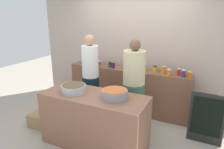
{
  "coord_description": "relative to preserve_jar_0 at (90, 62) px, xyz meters",
  "views": [
    {
      "loc": [
        1.54,
        -2.8,
        2.12
      ],
      "look_at": [
        0.0,
        0.35,
        1.05
      ],
      "focal_mm": 32.17,
      "sensor_mm": 36.0,
      "label": 1
    }
  ],
  "objects": [
    {
      "name": "preserve_jar_6",
      "position": [
        1.11,
        -0.09,
        0.0
      ],
      "size": [
        0.08,
        0.08,
        0.11
      ],
      "color": "brown",
      "rests_on": "display_shelf"
    },
    {
      "name": "cooking_pot_center",
      "position": [
        1.32,
        -1.4,
        -0.06
      ],
      "size": [
        0.39,
        0.39,
        0.14
      ],
      "color": "gray",
      "rests_on": "prep_table"
    },
    {
      "name": "prep_table",
      "position": [
        0.97,
        -1.43,
        -0.58
      ],
      "size": [
        1.7,
        0.7,
        0.89
      ],
      "primitive_type": "cube",
      "color": "brown",
      "rests_on": "ground"
    },
    {
      "name": "preserve_jar_1",
      "position": [
        0.17,
        0.02,
        0.0
      ],
      "size": [
        0.08,
        0.08,
        0.11
      ],
      "color": "olive",
      "rests_on": "display_shelf"
    },
    {
      "name": "preserve_jar_4",
      "position": [
        0.66,
        -0.09,
        0.01
      ],
      "size": [
        0.08,
        0.08,
        0.11
      ],
      "color": "#4A1853",
      "rests_on": "display_shelf"
    },
    {
      "name": "preserve_jar_8",
      "position": [
        1.56,
        0.03,
        0.01
      ],
      "size": [
        0.08,
        0.08,
        0.12
      ],
      "color": "gold",
      "rests_on": "display_shelf"
    },
    {
      "name": "display_shelf",
      "position": [
        0.97,
        -0.03,
        -0.54
      ],
      "size": [
        2.7,
        0.36,
        0.97
      ],
      "primitive_type": "cube",
      "color": "brown",
      "rests_on": "ground"
    },
    {
      "name": "preserve_jar_5",
      "position": [
        0.96,
        0.0,
        0.01
      ],
      "size": [
        0.08,
        0.08,
        0.13
      ],
      "color": "orange",
      "rests_on": "display_shelf"
    },
    {
      "name": "bread_crate",
      "position": [
        -0.28,
        -1.39,
        -0.9
      ],
      "size": [
        0.46,
        0.35,
        0.25
      ],
      "primitive_type": "cube",
      "rotation": [
        0.0,
        0.0,
        0.08
      ],
      "color": "#9A764E",
      "rests_on": "ground"
    },
    {
      "name": "preserve_jar_10",
      "position": [
        1.87,
        -0.1,
        0.01
      ],
      "size": [
        0.08,
        0.08,
        0.12
      ],
      "color": "orange",
      "rests_on": "display_shelf"
    },
    {
      "name": "cook_with_tongs",
      "position": [
        0.55,
        -0.83,
        -0.21
      ],
      "size": [
        0.32,
        0.32,
        1.76
      ],
      "color": "#0E212F",
      "rests_on": "ground"
    },
    {
      "name": "storefront_wall",
      "position": [
        0.97,
        0.32,
        0.48
      ],
      "size": [
        4.8,
        0.12,
        3.0
      ],
      "primitive_type": "cube",
      "color": "#B8A494",
      "rests_on": "ground"
    },
    {
      "name": "preserve_jar_13",
      "position": [
        2.24,
        -0.09,
        0.01
      ],
      "size": [
        0.07,
        0.07,
        0.12
      ],
      "color": "#E35D08",
      "rests_on": "display_shelf"
    },
    {
      "name": "ground",
      "position": [
        0.97,
        -1.13,
        -1.02
      ],
      "size": [
        12.0,
        12.0,
        0.0
      ],
      "primitive_type": "plane",
      "color": "#A89C8D"
    },
    {
      "name": "preserve_jar_9",
      "position": [
        1.74,
        -0.0,
        0.02
      ],
      "size": [
        0.08,
        0.08,
        0.15
      ],
      "color": "orange",
      "rests_on": "display_shelf"
    },
    {
      "name": "preserve_jar_3",
      "position": [
        0.56,
        -0.05,
        0.01
      ],
      "size": [
        0.07,
        0.07,
        0.12
      ],
      "color": "#2A422F",
      "rests_on": "display_shelf"
    },
    {
      "name": "chalkboard_sign",
      "position": [
        2.61,
        -0.58,
        -0.57
      ],
      "size": [
        0.55,
        0.05,
        0.89
      ],
      "color": "black",
      "rests_on": "ground"
    },
    {
      "name": "preserve_jar_7",
      "position": [
        1.36,
        -0.04,
        0.0
      ],
      "size": [
        0.08,
        0.08,
        0.11
      ],
      "color": "gold",
      "rests_on": "display_shelf"
    },
    {
      "name": "cook_in_cap",
      "position": [
        1.4,
        -0.78,
        -0.25
      ],
      "size": [
        0.4,
        0.4,
        1.71
      ],
      "color": "#3E6050",
      "rests_on": "ground"
    },
    {
      "name": "cooking_pot_left",
      "position": [
        0.61,
        -1.46,
        -0.07
      ],
      "size": [
        0.4,
        0.4,
        0.13
      ],
      "color": "#B7B7BC",
      "rests_on": "prep_table"
    },
    {
      "name": "preserve_jar_2",
      "position": [
        0.31,
        -0.07,
        0.01
      ],
      "size": [
        0.07,
        0.07,
        0.12
      ],
      "color": "brown",
      "rests_on": "display_shelf"
    },
    {
      "name": "preserve_jar_12",
      "position": [
        2.13,
        -0.07,
        0.02
      ],
      "size": [
        0.08,
        0.08,
        0.13
      ],
      "color": "#402C60",
      "rests_on": "display_shelf"
    },
    {
      "name": "preserve_jar_11",
      "position": [
        2.03,
        0.0,
        0.02
      ],
      "size": [
        0.07,
        0.07,
        0.13
      ],
      "color": "red",
      "rests_on": "display_shelf"
    },
    {
      "name": "preserve_jar_0",
      "position": [
        0.0,
        0.0,
        0.0
      ],
      "size": [
        0.07,
        0.07,
        0.1
      ],
      "color": "brown",
      "rests_on": "display_shelf"
    }
  ]
}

